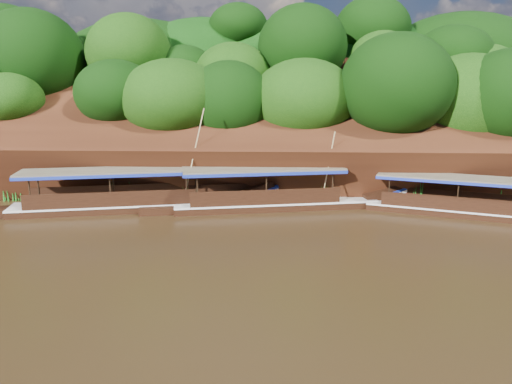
{
  "coord_description": "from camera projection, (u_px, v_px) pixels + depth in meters",
  "views": [
    {
      "loc": [
        -1.25,
        -23.04,
        7.79
      ],
      "look_at": [
        -2.65,
        7.0,
        1.37
      ],
      "focal_mm": 35.0,
      "sensor_mm": 36.0,
      "label": 1
    }
  ],
  "objects": [
    {
      "name": "riverbank",
      "position": [
        293.0,
        151.0,
        45.89
      ],
      "size": [
        120.0,
        30.06,
        19.4
      ],
      "color": "black",
      "rests_on": "ground"
    },
    {
      "name": "boat_1",
      "position": [
        288.0,
        199.0,
        32.42
      ],
      "size": [
        15.62,
        5.31,
        5.5
      ],
      "rotation": [
        0.0,
        0.0,
        0.21
      ],
      "color": "black",
      "rests_on": "ground"
    },
    {
      "name": "boat_2",
      "position": [
        141.0,
        200.0,
        31.94
      ],
      "size": [
        16.85,
        5.9,
        6.91
      ],
      "rotation": [
        0.0,
        0.0,
        0.23
      ],
      "color": "black",
      "rests_on": "ground"
    },
    {
      "name": "ground",
      "position": [
        304.0,
        250.0,
        24.08
      ],
      "size": [
        160.0,
        160.0,
        0.0
      ],
      "primitive_type": "plane",
      "color": "black",
      "rests_on": "ground"
    },
    {
      "name": "boat_0",
      "position": [
        484.0,
        208.0,
        30.12
      ],
      "size": [
        14.3,
        6.83,
        5.44
      ],
      "rotation": [
        0.0,
        0.0,
        -0.35
      ],
      "color": "black",
      "rests_on": "ground"
    },
    {
      "name": "reeds",
      "position": [
        258.0,
        192.0,
        33.23
      ],
      "size": [
        47.77,
        2.25,
        1.93
      ],
      "color": "#1D6B1A",
      "rests_on": "ground"
    }
  ]
}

